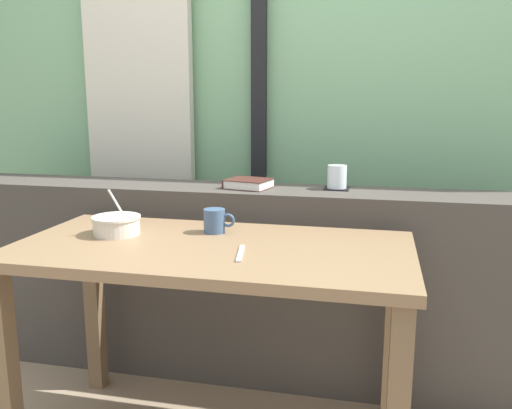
{
  "coord_description": "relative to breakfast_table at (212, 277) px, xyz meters",
  "views": [
    {
      "loc": [
        0.44,
        -1.6,
        1.21
      ],
      "look_at": [
        0.0,
        0.32,
        0.81
      ],
      "focal_mm": 37.59,
      "sensor_mm": 36.0,
      "label": 1
    }
  ],
  "objects": [
    {
      "name": "outdoor_backdrop",
      "position": [
        0.08,
        1.07,
        0.78
      ],
      "size": [
        4.8,
        0.08,
        2.8
      ],
      "primitive_type": "cube",
      "color": "#7AAD7F",
      "rests_on": "ground"
    },
    {
      "name": "fork_utensil",
      "position": [
        0.12,
        -0.08,
        0.11
      ],
      "size": [
        0.05,
        0.17,
        0.01
      ],
      "primitive_type": "cube",
      "rotation": [
        0.0,
        0.0,
        0.18
      ],
      "color": "silver",
      "rests_on": "breakfast_table"
    },
    {
      "name": "juice_glass",
      "position": [
        0.36,
        0.58,
        0.26
      ],
      "size": [
        0.08,
        0.08,
        0.09
      ],
      "color": "white",
      "rests_on": "coaster_square"
    },
    {
      "name": "breakfast_table",
      "position": [
        0.0,
        0.0,
        0.0
      ],
      "size": [
        1.3,
        0.65,
        0.73
      ],
      "color": "brown",
      "rests_on": "ground"
    },
    {
      "name": "coaster_square",
      "position": [
        0.36,
        0.58,
        0.21
      ],
      "size": [
        0.1,
        0.1,
        0.0
      ],
      "primitive_type": "cube",
      "color": "black",
      "rests_on": "dark_console_ledge"
    },
    {
      "name": "window_divider_post",
      "position": [
        -0.06,
        1.0,
        0.68
      ],
      "size": [
        0.07,
        0.05,
        2.6
      ],
      "primitive_type": "cube",
      "color": "black",
      "rests_on": "ground"
    },
    {
      "name": "closed_book",
      "position": [
        -0.0,
        0.53,
        0.23
      ],
      "size": [
        0.2,
        0.18,
        0.04
      ],
      "color": "#47231E",
      "rests_on": "dark_console_ledge"
    },
    {
      "name": "soup_bowl",
      "position": [
        -0.36,
        0.06,
        0.14
      ],
      "size": [
        0.17,
        0.17,
        0.16
      ],
      "color": "beige",
      "rests_on": "breakfast_table"
    },
    {
      "name": "dark_console_ledge",
      "position": [
        0.08,
        0.54,
        -0.21
      ],
      "size": [
        2.8,
        0.31,
        0.83
      ],
      "primitive_type": "cube",
      "color": "#423D38",
      "rests_on": "ground"
    },
    {
      "name": "ceramic_mug",
      "position": [
        -0.04,
        0.16,
        0.15
      ],
      "size": [
        0.11,
        0.08,
        0.08
      ],
      "color": "#3D567A",
      "rests_on": "breakfast_table"
    },
    {
      "name": "curtain_left_panel",
      "position": [
        -0.68,
        0.97,
        0.63
      ],
      "size": [
        0.56,
        0.06,
        2.5
      ],
      "primitive_type": "cube",
      "color": "beige",
      "rests_on": "ground"
    }
  ]
}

